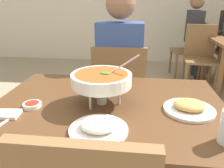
{
  "coord_description": "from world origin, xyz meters",
  "views": [
    {
      "loc": [
        0.13,
        -1.01,
        1.23
      ],
      "look_at": [
        0.0,
        0.15,
        0.78
      ],
      "focal_mm": 35.4,
      "sensor_mm": 36.0,
      "label": 1
    }
  ],
  "objects_px": {
    "curry_bowl": "(102,79)",
    "rice_plate": "(99,127)",
    "sauce_dish": "(32,105)",
    "appetizer_plate": "(189,107)",
    "chair_diner_main": "(119,90)",
    "chair_bg_corner": "(200,53)",
    "dining_table_main": "(109,123)",
    "patron_bg_left": "(196,32)",
    "diner_main": "(120,62)",
    "chair_bg_left": "(192,46)"
  },
  "relations": [
    {
      "from": "rice_plate",
      "to": "sauce_dish",
      "type": "relative_size",
      "value": 2.67
    },
    {
      "from": "dining_table_main",
      "to": "chair_diner_main",
      "type": "height_order",
      "value": "chair_diner_main"
    },
    {
      "from": "dining_table_main",
      "to": "rice_plate",
      "type": "bearing_deg",
      "value": -91.73
    },
    {
      "from": "rice_plate",
      "to": "appetizer_plate",
      "type": "height_order",
      "value": "same"
    },
    {
      "from": "diner_main",
      "to": "curry_bowl",
      "type": "bearing_deg",
      "value": -92.75
    },
    {
      "from": "dining_table_main",
      "to": "appetizer_plate",
      "type": "distance_m",
      "value": 0.42
    },
    {
      "from": "rice_plate",
      "to": "sauce_dish",
      "type": "xyz_separation_m",
      "value": [
        -0.37,
        0.18,
        -0.01
      ]
    },
    {
      "from": "chair_bg_left",
      "to": "curry_bowl",
      "type": "bearing_deg",
      "value": -111.61
    },
    {
      "from": "rice_plate",
      "to": "chair_bg_left",
      "type": "relative_size",
      "value": 0.27
    },
    {
      "from": "curry_bowl",
      "to": "chair_bg_left",
      "type": "distance_m",
      "value": 2.9
    },
    {
      "from": "chair_bg_left",
      "to": "chair_bg_corner",
      "type": "height_order",
      "value": "same"
    },
    {
      "from": "chair_diner_main",
      "to": "curry_bowl",
      "type": "xyz_separation_m",
      "value": [
        -0.04,
        -0.7,
        0.35
      ]
    },
    {
      "from": "dining_table_main",
      "to": "diner_main",
      "type": "height_order",
      "value": "diner_main"
    },
    {
      "from": "curry_bowl",
      "to": "rice_plate",
      "type": "height_order",
      "value": "curry_bowl"
    },
    {
      "from": "dining_table_main",
      "to": "diner_main",
      "type": "distance_m",
      "value": 0.75
    },
    {
      "from": "rice_plate",
      "to": "appetizer_plate",
      "type": "relative_size",
      "value": 1.0
    },
    {
      "from": "dining_table_main",
      "to": "chair_diner_main",
      "type": "relative_size",
      "value": 1.32
    },
    {
      "from": "chair_diner_main",
      "to": "patron_bg_left",
      "type": "distance_m",
      "value": 2.23
    },
    {
      "from": "diner_main",
      "to": "rice_plate",
      "type": "distance_m",
      "value": 1.0
    },
    {
      "from": "appetizer_plate",
      "to": "curry_bowl",
      "type": "bearing_deg",
      "value": 174.36
    },
    {
      "from": "chair_bg_left",
      "to": "chair_bg_corner",
      "type": "distance_m",
      "value": 0.49
    },
    {
      "from": "chair_diner_main",
      "to": "sauce_dish",
      "type": "distance_m",
      "value": 0.9
    },
    {
      "from": "chair_diner_main",
      "to": "rice_plate",
      "type": "height_order",
      "value": "chair_diner_main"
    },
    {
      "from": "chair_diner_main",
      "to": "patron_bg_left",
      "type": "bearing_deg",
      "value": 61.8
    },
    {
      "from": "rice_plate",
      "to": "chair_bg_corner",
      "type": "xyz_separation_m",
      "value": [
        1.03,
        2.45,
        -0.24
      ]
    },
    {
      "from": "chair_diner_main",
      "to": "chair_bg_corner",
      "type": "relative_size",
      "value": 1.0
    },
    {
      "from": "sauce_dish",
      "to": "chair_bg_left",
      "type": "relative_size",
      "value": 0.1
    },
    {
      "from": "sauce_dish",
      "to": "chair_bg_corner",
      "type": "bearing_deg",
      "value": 58.31
    },
    {
      "from": "curry_bowl",
      "to": "appetizer_plate",
      "type": "distance_m",
      "value": 0.44
    },
    {
      "from": "sauce_dish",
      "to": "dining_table_main",
      "type": "bearing_deg",
      "value": 12.01
    },
    {
      "from": "curry_bowl",
      "to": "appetizer_plate",
      "type": "bearing_deg",
      "value": -5.64
    },
    {
      "from": "sauce_dish",
      "to": "chair_bg_left",
      "type": "bearing_deg",
      "value": 63.13
    },
    {
      "from": "chair_diner_main",
      "to": "sauce_dish",
      "type": "bearing_deg",
      "value": -115.45
    },
    {
      "from": "rice_plate",
      "to": "curry_bowl",
      "type": "bearing_deg",
      "value": 95.92
    },
    {
      "from": "chair_diner_main",
      "to": "chair_bg_left",
      "type": "height_order",
      "value": "same"
    },
    {
      "from": "appetizer_plate",
      "to": "chair_bg_corner",
      "type": "xyz_separation_m",
      "value": [
        0.63,
        2.22,
        -0.24
      ]
    },
    {
      "from": "diner_main",
      "to": "curry_bowl",
      "type": "xyz_separation_m",
      "value": [
        -0.04,
        -0.73,
        0.11
      ]
    },
    {
      "from": "sauce_dish",
      "to": "curry_bowl",
      "type": "bearing_deg",
      "value": 14.02
    },
    {
      "from": "chair_bg_corner",
      "to": "patron_bg_left",
      "type": "xyz_separation_m",
      "value": [
        0.02,
        0.47,
        0.24
      ]
    },
    {
      "from": "rice_plate",
      "to": "sauce_dish",
      "type": "distance_m",
      "value": 0.41
    },
    {
      "from": "diner_main",
      "to": "chair_bg_corner",
      "type": "height_order",
      "value": "diner_main"
    },
    {
      "from": "rice_plate",
      "to": "appetizer_plate",
      "type": "bearing_deg",
      "value": 29.02
    },
    {
      "from": "patron_bg_left",
      "to": "dining_table_main",
      "type": "bearing_deg",
      "value": -111.51
    },
    {
      "from": "rice_plate",
      "to": "patron_bg_left",
      "type": "relative_size",
      "value": 0.18
    },
    {
      "from": "curry_bowl",
      "to": "chair_bg_corner",
      "type": "distance_m",
      "value": 2.45
    },
    {
      "from": "rice_plate",
      "to": "chair_diner_main",
      "type": "bearing_deg",
      "value": 89.54
    },
    {
      "from": "chair_diner_main",
      "to": "curry_bowl",
      "type": "relative_size",
      "value": 2.71
    },
    {
      "from": "chair_bg_corner",
      "to": "diner_main",
      "type": "bearing_deg",
      "value": -125.29
    },
    {
      "from": "diner_main",
      "to": "sauce_dish",
      "type": "distance_m",
      "value": 0.9
    },
    {
      "from": "patron_bg_left",
      "to": "chair_bg_corner",
      "type": "bearing_deg",
      "value": -92.78
    }
  ]
}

